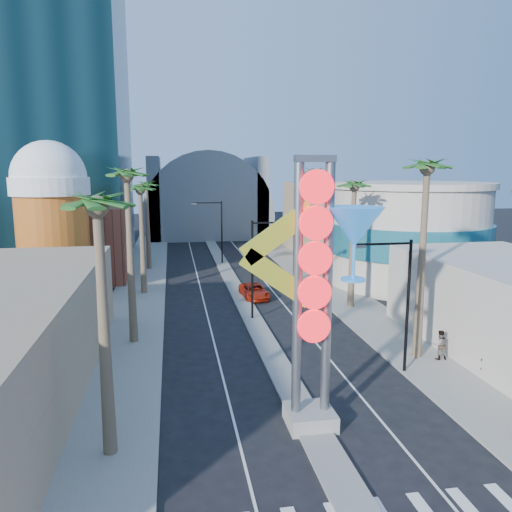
{
  "coord_description": "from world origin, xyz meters",
  "views": [
    {
      "loc": [
        -6.16,
        -18.11,
        11.96
      ],
      "look_at": [
        0.06,
        18.59,
        5.44
      ],
      "focal_mm": 35.0,
      "sensor_mm": 36.0,
      "label": 1
    }
  ],
  "objects_px": {
    "neon_sign": "(331,274)",
    "pedestrian_b": "(440,345)",
    "red_pickup": "(254,291)",
    "pedestrian_a": "(485,365)"
  },
  "relations": [
    {
      "from": "neon_sign",
      "to": "red_pickup",
      "type": "xyz_separation_m",
      "value": [
        0.45,
        23.73,
        -6.64
      ]
    },
    {
      "from": "neon_sign",
      "to": "pedestrian_a",
      "type": "xyz_separation_m",
      "value": [
        10.41,
        3.25,
        -6.33
      ]
    },
    {
      "from": "pedestrian_b",
      "to": "neon_sign",
      "type": "bearing_deg",
      "value": 35.79
    },
    {
      "from": "neon_sign",
      "to": "red_pickup",
      "type": "distance_m",
      "value": 24.64
    },
    {
      "from": "neon_sign",
      "to": "red_pickup",
      "type": "bearing_deg",
      "value": 88.91
    },
    {
      "from": "red_pickup",
      "to": "pedestrian_a",
      "type": "xyz_separation_m",
      "value": [
        9.95,
        -20.48,
        0.31
      ]
    },
    {
      "from": "red_pickup",
      "to": "pedestrian_b",
      "type": "height_order",
      "value": "pedestrian_b"
    },
    {
      "from": "red_pickup",
      "to": "pedestrian_a",
      "type": "height_order",
      "value": "pedestrian_a"
    },
    {
      "from": "neon_sign",
      "to": "pedestrian_b",
      "type": "xyz_separation_m",
      "value": [
        9.37,
        6.38,
        -6.22
      ]
    },
    {
      "from": "neon_sign",
      "to": "pedestrian_a",
      "type": "relative_size",
      "value": 7.63
    }
  ]
}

